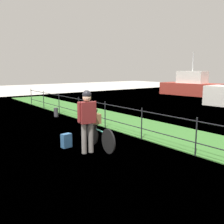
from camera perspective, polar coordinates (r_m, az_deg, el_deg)
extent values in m
plane|color=beige|center=(7.83, -9.71, -6.95)|extent=(60.00, 60.00, 0.00)
cube|color=#38702D|center=(9.72, 7.76, -3.55)|extent=(27.00, 2.40, 0.03)
cylinder|color=black|center=(16.71, -17.74, 3.30)|extent=(0.04, 0.04, 1.02)
cylinder|color=black|center=(14.85, -15.16, 2.68)|extent=(0.04, 0.04, 1.02)
cylinder|color=black|center=(13.03, -11.85, 1.89)|extent=(0.04, 0.04, 1.02)
cylinder|color=black|center=(11.27, -7.49, 0.82)|extent=(0.04, 0.04, 1.02)
cylinder|color=black|center=(9.60, -1.57, -0.62)|extent=(0.04, 0.04, 1.02)
cylinder|color=black|center=(8.08, 6.70, -2.63)|extent=(0.04, 0.04, 1.02)
cylinder|color=black|center=(6.82, 18.42, -5.36)|extent=(0.04, 0.04, 1.02)
cylinder|color=black|center=(8.85, 2.20, -2.51)|extent=(18.00, 0.03, 0.03)
cylinder|color=black|center=(8.75, 2.22, 1.07)|extent=(18.00, 0.03, 0.03)
cylinder|color=black|center=(6.73, -0.85, -6.60)|extent=(0.67, 0.13, 0.67)
cylinder|color=black|center=(7.54, -4.42, -4.83)|extent=(0.67, 0.13, 0.67)
cylinder|color=#337F70|center=(7.08, -2.75, -4.23)|extent=(0.75, 0.13, 0.04)
cube|color=black|center=(7.38, -4.04, -3.26)|extent=(0.21, 0.11, 0.06)
cube|color=slate|center=(7.36, -4.05, -2.57)|extent=(0.38, 0.20, 0.02)
cube|color=brown|center=(7.33, -4.06, -1.43)|extent=(0.41, 0.32, 0.28)
ellipsoid|color=#4C3D2D|center=(7.30, -4.08, 0.15)|extent=(0.29, 0.17, 0.13)
sphere|color=#4C3D2D|center=(7.18, -3.66, 0.47)|extent=(0.11, 0.11, 0.11)
cylinder|color=slate|center=(6.83, -4.78, -5.73)|extent=(0.14, 0.14, 0.82)
cylinder|color=slate|center=(6.75, -6.32, -5.94)|extent=(0.14, 0.14, 0.82)
cube|color=maroon|center=(6.64, -5.64, -0.09)|extent=(0.31, 0.43, 0.56)
cylinder|color=maroon|center=(6.73, -3.94, 0.31)|extent=(0.10, 0.10, 0.50)
cylinder|color=maroon|center=(6.55, -7.39, -0.01)|extent=(0.10, 0.10, 0.50)
sphere|color=tan|center=(6.59, -5.70, 3.26)|extent=(0.22, 0.22, 0.22)
sphere|color=black|center=(6.58, -5.71, 3.92)|extent=(0.23, 0.23, 0.23)
cube|color=#28517A|center=(7.39, -10.25, -6.36)|extent=(0.22, 0.30, 0.40)
cylinder|color=#38383D|center=(12.23, -12.50, -0.05)|extent=(0.20, 0.20, 0.42)
cube|color=#9E3328|center=(22.95, 17.47, 4.94)|extent=(5.44, 2.58, 1.04)
cube|color=silver|center=(22.90, 17.60, 7.50)|extent=(2.45, 1.65, 1.01)
cylinder|color=#B2B2B2|center=(22.90, 17.77, 10.77)|extent=(0.10, 0.10, 1.60)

